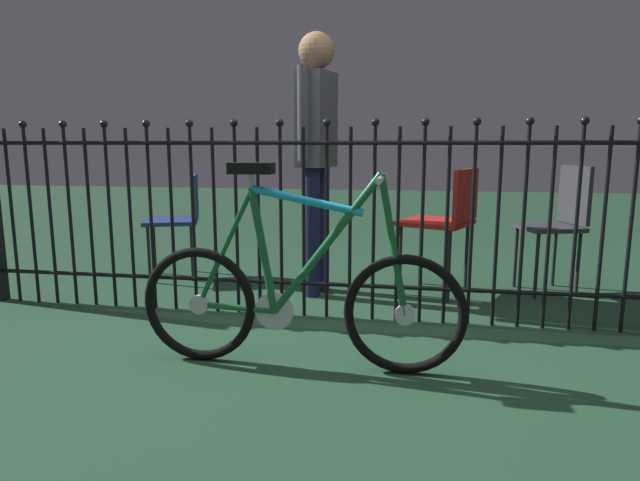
{
  "coord_description": "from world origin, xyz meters",
  "views": [
    {
      "loc": [
        0.38,
        -2.41,
        1.02
      ],
      "look_at": [
        -0.05,
        0.21,
        0.55
      ],
      "focal_mm": 30.58,
      "sensor_mm": 36.0,
      "label": 1
    }
  ],
  "objects_px": {
    "bicycle": "(298,297)",
    "chair_navy": "(181,214)",
    "chair_charcoal": "(560,216)",
    "chair_red": "(447,216)",
    "person_visitor": "(317,140)"
  },
  "relations": [
    {
      "from": "bicycle",
      "to": "chair_charcoal",
      "type": "bearing_deg",
      "value": 46.44
    },
    {
      "from": "chair_charcoal",
      "to": "chair_red",
      "type": "distance_m",
      "value": 0.8
    },
    {
      "from": "chair_navy",
      "to": "chair_charcoal",
      "type": "bearing_deg",
      "value": 0.43
    },
    {
      "from": "chair_navy",
      "to": "chair_red",
      "type": "bearing_deg",
      "value": -5.23
    },
    {
      "from": "chair_charcoal",
      "to": "chair_red",
      "type": "xyz_separation_m",
      "value": [
        -0.77,
        -0.2,
        0.01
      ]
    },
    {
      "from": "bicycle",
      "to": "chair_charcoal",
      "type": "height_order",
      "value": "bicycle"
    },
    {
      "from": "chair_charcoal",
      "to": "chair_red",
      "type": "bearing_deg",
      "value": -165.37
    },
    {
      "from": "bicycle",
      "to": "chair_navy",
      "type": "distance_m",
      "value": 2.01
    },
    {
      "from": "bicycle",
      "to": "chair_red",
      "type": "distance_m",
      "value": 1.58
    },
    {
      "from": "bicycle",
      "to": "chair_charcoal",
      "type": "distance_m",
      "value": 2.2
    },
    {
      "from": "chair_navy",
      "to": "chair_red",
      "type": "height_order",
      "value": "chair_red"
    },
    {
      "from": "bicycle",
      "to": "chair_charcoal",
      "type": "xyz_separation_m",
      "value": [
        1.51,
        1.59,
        0.2
      ]
    },
    {
      "from": "bicycle",
      "to": "chair_navy",
      "type": "relative_size",
      "value": 1.9
    },
    {
      "from": "bicycle",
      "to": "person_visitor",
      "type": "distance_m",
      "value": 1.46
    },
    {
      "from": "chair_charcoal",
      "to": "chair_red",
      "type": "relative_size",
      "value": 1.02
    }
  ]
}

